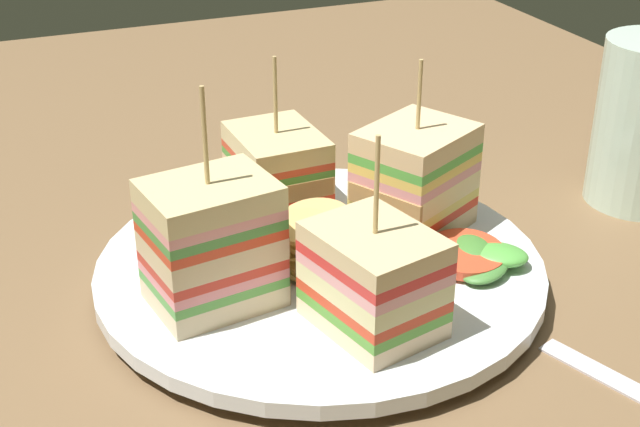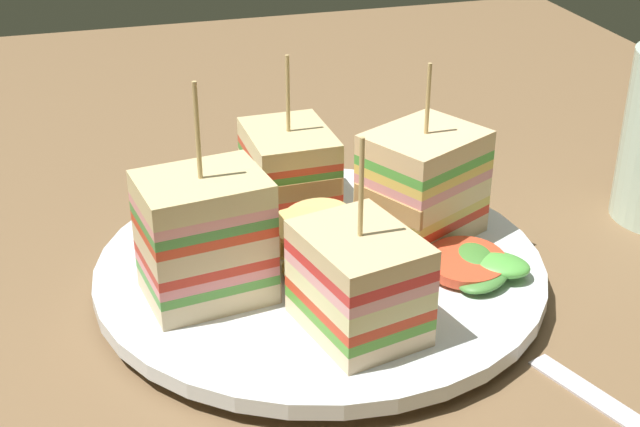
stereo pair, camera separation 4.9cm
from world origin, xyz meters
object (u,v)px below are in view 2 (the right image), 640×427
at_px(plate, 320,270).
at_px(chip_pile, 310,241).
at_px(sandwich_wedge_1, 423,185).
at_px(sandwich_wedge_2, 289,171).
at_px(sandwich_wedge_0, 368,281).
at_px(sandwich_wedge_3, 205,238).

xyz_separation_m(plate, chip_pile, (0.01, -0.01, 0.02)).
xyz_separation_m(plate, sandwich_wedge_1, (-0.02, 0.07, 0.04)).
bearing_deg(plate, sandwich_wedge_2, -180.00).
height_order(sandwich_wedge_0, chip_pile, sandwich_wedge_0).
bearing_deg(sandwich_wedge_1, sandwich_wedge_2, -65.81).
bearing_deg(sandwich_wedge_0, sandwich_wedge_3, 40.91).
xyz_separation_m(sandwich_wedge_2, chip_pile, (0.07, -0.01, -0.01)).
bearing_deg(sandwich_wedge_3, sandwich_wedge_1, 5.22).
relative_size(sandwich_wedge_0, sandwich_wedge_3, 0.87).
xyz_separation_m(sandwich_wedge_1, sandwich_wedge_2, (-0.05, -0.07, -0.01)).
height_order(plate, sandwich_wedge_0, sandwich_wedge_0).
bearing_deg(sandwich_wedge_2, sandwich_wedge_0, 0.40).
height_order(sandwich_wedge_1, sandwich_wedge_3, sandwich_wedge_3).
relative_size(plate, sandwich_wedge_1, 2.40).
bearing_deg(sandwich_wedge_2, sandwich_wedge_3, -39.46).
xyz_separation_m(plate, sandwich_wedge_0, (0.07, 0.00, 0.03)).
bearing_deg(plate, sandwich_wedge_0, 3.90).
xyz_separation_m(sandwich_wedge_3, chip_pile, (-0.01, 0.06, -0.02)).
relative_size(sandwich_wedge_0, sandwich_wedge_1, 0.98).
bearing_deg(sandwich_wedge_0, chip_pile, -2.28).
relative_size(plate, sandwich_wedge_0, 2.46).
distance_m(sandwich_wedge_0, chip_pile, 0.06).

